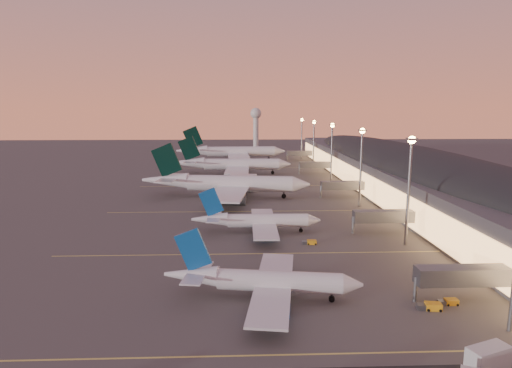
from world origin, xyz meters
The scene contains 14 objects.
ground centered at (0.00, 0.00, 0.00)m, with size 700.00×700.00×0.00m, color #464341.
airliner_narrow_south centered at (0.29, -27.85, 3.15)m, with size 34.13×30.77×12.19m.
airliner_narrow_north centered at (0.87, 11.72, 3.13)m, with size 33.73×30.01×12.09m.
airliner_wide_near centered at (-8.80, 57.26, 5.10)m, with size 61.94×56.90×19.82m.
airliner_wide_mid centered at (-7.67, 112.77, 4.87)m, with size 59.02×53.64×18.92m.
airliner_wide_far centered at (-8.61, 167.83, 5.54)m, with size 67.18×61.12×21.52m.
terminal_building centered at (61.84, 72.47, 8.78)m, with size 56.35×255.00×17.46m.
light_masts centered at (36.00, 65.00, 17.55)m, with size 2.20×217.20×25.90m.
radar_tower centered at (10.00, 260.00, 21.87)m, with size 9.00×9.00×32.50m.
lane_markings centered at (0.00, 40.00, 0.01)m, with size 90.00×180.36×0.00m.
baggage_tug_a centered at (27.31, -32.96, 0.52)m, with size 4.01×2.06×1.14m.
baggage_tug_b centered at (31.20, -31.31, 0.44)m, with size 3.24×1.49×0.96m.
baggage_tug_c centered at (13.32, 1.35, 0.46)m, with size 3.44×1.62×1.01m.
catering_truck_a centered at (27.33, -49.55, 1.58)m, with size 6.44×4.24×3.38m.
Camera 1 is at (-3.31, -96.48, 32.16)m, focal length 30.00 mm.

